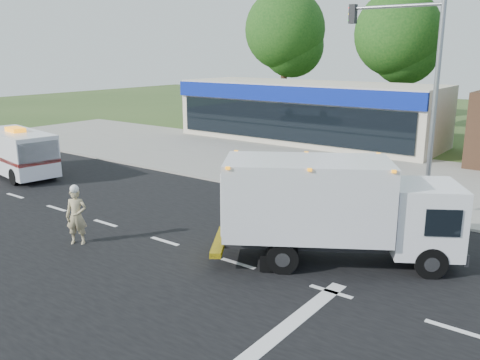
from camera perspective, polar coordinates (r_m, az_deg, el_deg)
The scene contains 11 objects.
ground at distance 15.04m, azimuth -0.21°, elevation -9.41°, with size 120.00×120.00×0.00m, color #385123.
road_asphalt at distance 15.04m, azimuth -0.21°, elevation -9.39°, with size 60.00×14.00×0.02m, color black.
sidewalk at distance 21.75m, azimuth 12.91°, elevation -2.07°, with size 60.00×2.40×0.12m, color gray.
parking_apron at distance 27.02m, azimuth 17.95°, elevation 0.65°, with size 60.00×9.00×0.02m, color gray.
lane_markings at distance 13.32m, azimuth 0.97°, elevation -12.60°, with size 55.20×7.00×0.01m.
ems_box_truck at distance 14.83m, azimuth 10.41°, elevation -2.69°, with size 7.03×5.46×3.08m.
emergency_worker at distance 17.03m, azimuth -17.89°, elevation -3.79°, with size 0.81×0.75×1.97m.
ambulance_van at distance 27.29m, azimuth -23.58°, elevation 2.90°, with size 5.41×2.77×2.43m.
retail_strip_mall at distance 35.66m, azimuth 7.59°, elevation 7.64°, with size 18.00×6.20×4.00m.
traffic_signal_pole at distance 19.56m, azimuth 19.36°, elevation 10.20°, with size 3.51×0.25×8.00m.
background_trees at distance 40.24m, azimuth 24.50°, elevation 14.93°, with size 36.77×7.39×12.10m.
Camera 1 is at (8.29, -11.00, 6.03)m, focal length 38.00 mm.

